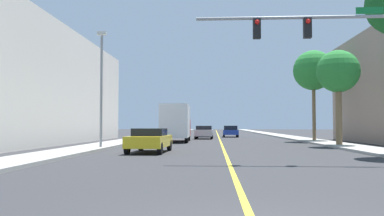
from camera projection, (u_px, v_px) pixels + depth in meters
The scene contains 13 objects.
ground at pixel (219, 138), 46.90m from camera, with size 192.00×192.00×0.00m, color #2D2D30.
sidewalk_left at pixel (149, 137), 47.38m from camera, with size 2.54×168.00×0.15m, color #9E9B93.
sidewalk_right at pixel (290, 137), 46.43m from camera, with size 2.54×168.00×0.15m, color #9E9B93.
lane_marking_center at pixel (219, 138), 46.90m from camera, with size 0.16×144.00×0.01m, color yellow.
traffic_signal_mast at pixel (347, 47), 16.05m from camera, with size 9.05×0.36×6.24m.
street_lamp at pixel (101, 82), 24.67m from camera, with size 0.56×0.28×7.32m.
palm_mid at pixel (338, 73), 27.70m from camera, with size 3.01×3.01×6.71m.
palm_far at pixel (313, 71), 36.23m from camera, with size 3.71×3.71×8.33m.
car_yellow at pixel (150, 140), 21.64m from camera, with size 2.07×4.40×1.34m.
car_blue at pixel (231, 131), 49.77m from camera, with size 2.00×4.35×1.44m.
car_silver at pixel (204, 132), 42.99m from camera, with size 1.99×4.15×1.45m.
car_gray at pixel (206, 131), 50.26m from camera, with size 1.93×4.10×1.39m.
delivery_truck at pixel (176, 123), 35.29m from camera, with size 2.59×7.26×3.32m.
Camera 1 is at (-0.59, -5.12, 1.51)m, focal length 36.46 mm.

